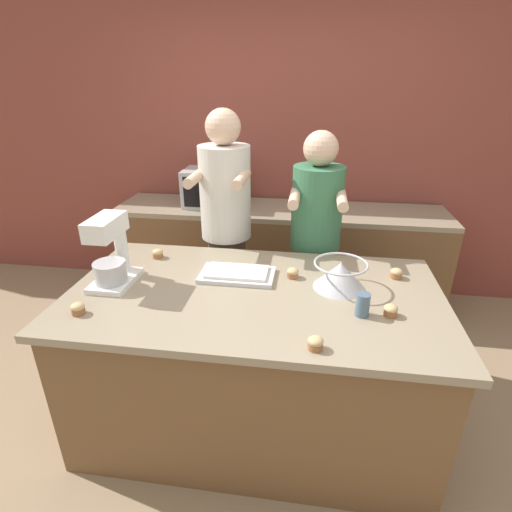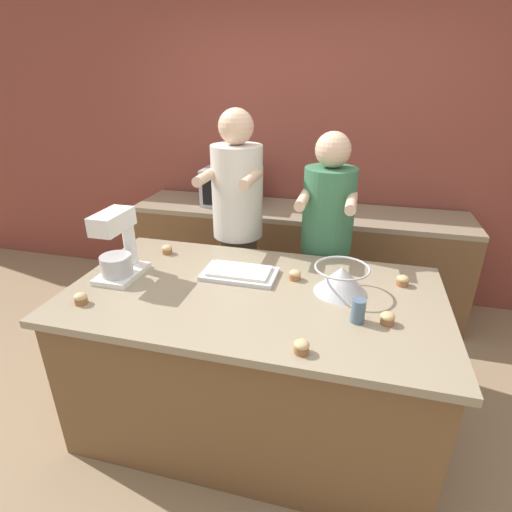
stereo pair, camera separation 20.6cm
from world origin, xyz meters
name	(u,v)px [view 1 (the left image)]	position (x,y,z in m)	size (l,w,h in m)	color
ground_plane	(255,417)	(0.00, 0.00, 0.00)	(16.00, 16.00, 0.00)	#937A5B
back_wall	(285,146)	(0.00, 1.80, 1.35)	(10.00, 0.06, 2.70)	brown
island_counter	(255,359)	(0.00, 0.00, 0.44)	(1.95, 1.08, 0.88)	brown
back_counter	(278,256)	(0.00, 1.45, 0.44)	(2.80, 0.60, 0.89)	brown
person_left	(226,233)	(-0.31, 0.74, 0.92)	(0.35, 0.51, 1.74)	brown
person_right	(314,246)	(0.30, 0.73, 0.85)	(0.35, 0.51, 1.61)	brown
stand_mixer	(111,255)	(-0.76, -0.02, 1.05)	(0.20, 0.30, 0.38)	white
mixing_bowl	(340,274)	(0.44, 0.11, 0.96)	(0.28, 0.28, 0.14)	#BCBCC1
baking_tray	(237,274)	(-0.12, 0.15, 0.90)	(0.41, 0.24, 0.04)	silver
microwave_oven	(213,188)	(-0.58, 1.45, 1.04)	(0.48, 0.33, 0.31)	#B7B7BC
drinking_glass	(363,305)	(0.53, -0.15, 0.94)	(0.07, 0.07, 0.11)	slate
cupcake_0	(78,308)	(-0.79, -0.33, 0.91)	(0.07, 0.07, 0.06)	#9E6038
cupcake_1	(293,273)	(0.19, 0.19, 0.91)	(0.07, 0.07, 0.06)	#9E6038
cupcake_2	(316,343)	(0.32, -0.44, 0.91)	(0.07, 0.07, 0.06)	#9E6038
cupcake_3	(396,273)	(0.76, 0.27, 0.91)	(0.07, 0.07, 0.06)	#9E6038
cupcake_4	(391,310)	(0.66, -0.13, 0.91)	(0.07, 0.07, 0.06)	#9E6038
cupcake_5	(158,253)	(-0.66, 0.34, 0.91)	(0.07, 0.07, 0.06)	#9E6038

